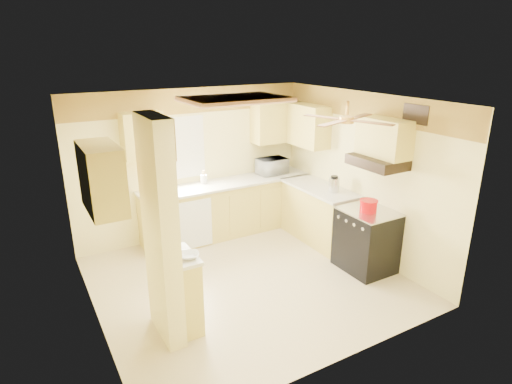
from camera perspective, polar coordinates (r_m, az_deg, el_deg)
floor at (r=6.15m, az=-1.11°, el=-11.69°), size 4.00×4.00×0.00m
ceiling at (r=5.33m, az=-1.28°, el=12.13°), size 4.00×4.00×0.00m
wall_back at (r=7.27m, az=-8.45°, el=3.71°), size 4.00×0.00×4.00m
wall_front at (r=4.18m, az=11.60°, el=-8.19°), size 4.00×0.00×4.00m
wall_left at (r=5.04m, az=-21.61°, el=-4.40°), size 0.00×3.80×3.80m
wall_right at (r=6.76m, az=13.84°, el=2.21°), size 0.00×3.80×3.80m
wallpaper_border at (r=7.05m, az=-8.80°, el=11.93°), size 4.00×0.02×0.40m
partition_column at (r=4.66m, az=-12.60°, el=-5.36°), size 0.20×0.70×2.50m
partition_ledge at (r=5.09m, az=-9.53°, el=-13.14°), size 0.25×0.55×0.90m
ledge_top at (r=4.86m, az=-9.83°, el=-8.43°), size 0.28×0.58×0.04m
lower_cabinets_back at (r=7.44m, az=-3.72°, el=-2.24°), size 3.00×0.60×0.90m
lower_cabinets_right at (r=7.26m, az=8.39°, el=-2.98°), size 0.60×1.40×0.90m
countertop_back at (r=7.28m, az=-3.76°, el=1.19°), size 3.04×0.64×0.04m
countertop_right at (r=7.09m, az=8.50°, el=0.53°), size 0.64×1.44×0.04m
dishwasher_panel at (r=6.91m, az=-8.15°, el=-4.30°), size 0.58×0.02×0.80m
window at (r=7.10m, az=-10.41°, el=5.74°), size 0.92×0.02×1.02m
upper_cab_back_left at (r=6.71m, az=-14.93°, el=7.29°), size 0.60×0.35×0.70m
upper_cab_back_right at (r=7.68m, az=2.76°, el=9.29°), size 0.90×0.35×0.70m
upper_cab_right at (r=7.44m, az=6.56°, el=8.89°), size 0.35×1.00×0.70m
upper_cab_left_wall at (r=4.63m, az=-19.87°, el=1.73°), size 0.35×0.75×0.70m
upper_cab_over_stove at (r=6.10m, az=16.70°, el=6.97°), size 0.35×0.76×0.52m
stove at (r=6.45m, az=14.50°, el=-6.18°), size 0.68×0.77×0.92m
range_hood at (r=6.11m, az=15.85°, el=3.89°), size 0.50×0.76×0.14m
poster_menu at (r=4.48m, az=-11.78°, el=1.92°), size 0.02×0.42×0.57m
poster_nashville at (r=4.71m, az=-11.26°, el=-5.67°), size 0.02×0.42×0.57m
ceiling_light_panel at (r=5.82m, az=-2.82°, el=12.24°), size 1.35×0.95×0.06m
ceiling_fan at (r=5.37m, az=11.99°, el=9.47°), size 1.15×1.15×0.26m
vent_grate at (r=5.93m, az=20.52°, el=9.70°), size 0.02×0.40×0.25m
microwave at (r=7.69m, az=2.15°, el=3.47°), size 0.53×0.37×0.29m
bowl at (r=4.76m, az=-8.90°, el=-8.37°), size 0.27×0.27×0.05m
dutch_oven at (r=6.21m, az=14.77°, el=-1.78°), size 0.26×0.26×0.17m
kettle at (r=6.85m, az=10.36°, el=1.01°), size 0.17×0.17×0.26m
dish_rack at (r=6.81m, az=-12.64°, el=0.39°), size 0.41×0.32×0.22m
utensil_crock at (r=7.22m, az=-6.97°, el=1.74°), size 0.11×0.11×0.22m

